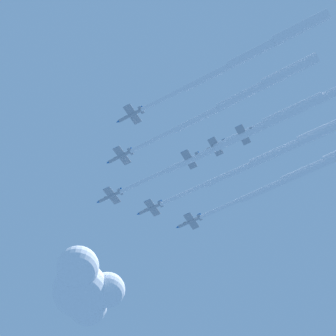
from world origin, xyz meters
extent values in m
cylinder|color=#9EA3AD|center=(9.71, 20.12, 159.55)|extent=(5.13, 8.73, 1.40)
cone|color=#1959A5|center=(11.88, 24.68, 159.55)|extent=(1.76, 1.74, 1.33)
cylinder|color=black|center=(7.67, 15.83, 159.55)|extent=(1.20, 0.99, 1.05)
ellipsoid|color=black|center=(10.42, 21.97, 159.99)|extent=(1.66, 2.12, 0.89)
cube|color=#9EA3AD|center=(9.49, 19.62, 159.50)|extent=(8.38, 5.87, 2.85)
cube|color=#1959A5|center=(6.18, 21.20, 158.32)|extent=(1.62, 2.38, 0.32)
cube|color=#1959A5|center=(12.76, 18.07, 160.82)|extent=(1.62, 2.38, 0.32)
cube|color=#9EA3AD|center=(8.08, 16.70, 159.55)|extent=(3.24, 2.31, 1.13)
cube|color=#1959A5|center=(7.80, 16.84, 160.45)|extent=(1.26, 1.58, 1.84)
cylinder|color=white|center=(3.66, 7.40, 159.55)|extent=(10.53, 19.52, 1.78)
cylinder|color=white|center=(-3.85, -9.03, 159.65)|extent=(11.33, 19.90, 2.67)
cylinder|color=white|center=(-11.96, -25.18, 159.51)|extent=(12.13, 20.29, 3.56)
cylinder|color=white|center=(-20.10, -41.31, 159.37)|extent=(12.94, 20.67, 4.45)
cylinder|color=#9EA3AD|center=(-4.54, 15.97, 161.12)|extent=(5.25, 8.67, 1.39)
cone|color=#1959A5|center=(-2.29, 20.49, 161.12)|extent=(1.76, 1.75, 1.32)
cylinder|color=black|center=(-6.66, 11.72, 161.12)|extent=(1.20, 1.00, 1.04)
ellipsoid|color=black|center=(-3.79, 17.81, 161.57)|extent=(1.68, 2.12, 0.88)
cube|color=#9EA3AD|center=(-4.77, 15.48, 161.08)|extent=(8.39, 6.00, 2.73)
cube|color=#1959A5|center=(-8.07, 17.12, 159.95)|extent=(1.65, 2.37, 0.31)
cube|color=#1959A5|center=(-1.51, 13.86, 162.34)|extent=(1.65, 2.37, 0.31)
cube|color=#9EA3AD|center=(-6.23, 12.59, 161.12)|extent=(3.24, 2.36, 1.09)
cube|color=#1959A5|center=(-6.49, 12.72, 162.03)|extent=(1.25, 1.57, 1.84)
cylinder|color=white|center=(-10.46, 4.09, 161.12)|extent=(10.01, 17.70, 1.76)
cylinder|color=white|center=(-17.53, -10.74, 161.22)|extent=(10.80, 18.10, 2.65)
cylinder|color=white|center=(-25.21, -25.28, 161.09)|extent=(11.59, 18.49, 3.53)
cylinder|color=white|center=(-32.91, -39.80, 160.95)|extent=(12.37, 18.88, 4.41)
cylinder|color=#9EA3AD|center=(15.33, 6.38, 160.64)|extent=(5.06, 8.74, 1.39)
cone|color=#1959A5|center=(17.46, 10.96, 160.64)|extent=(1.74, 1.74, 1.32)
cylinder|color=black|center=(13.32, 2.08, 160.64)|extent=(1.20, 0.98, 1.04)
ellipsoid|color=black|center=(16.03, 8.24, 161.09)|extent=(1.65, 2.12, 0.88)
cube|color=#9EA3AD|center=(15.11, 5.89, 160.59)|extent=(8.42, 5.84, 2.74)
cube|color=#1959A5|center=(11.78, 7.44, 159.47)|extent=(1.60, 2.38, 0.31)
cube|color=#1959A5|center=(18.41, 4.35, 161.86)|extent=(1.60, 2.38, 0.31)
cube|color=#9EA3AD|center=(13.73, 2.96, 160.64)|extent=(3.25, 2.30, 1.09)
cube|color=#1959A5|center=(13.46, 3.08, 161.54)|extent=(1.23, 1.57, 1.84)
cylinder|color=white|center=(9.53, -6.05, 160.64)|extent=(10.03, 18.81, 1.77)
cylinder|color=white|center=(2.45, -21.87, 160.73)|extent=(10.83, 19.18, 2.65)
cylinder|color=white|center=(-5.23, -37.41, 160.61)|extent=(11.63, 19.56, 3.53)
cylinder|color=white|center=(-12.94, -52.94, 160.47)|extent=(12.43, 19.93, 4.41)
cylinder|color=#9EA3AD|center=(-18.79, 11.82, 162.25)|extent=(5.24, 8.69, 1.40)
cone|color=#1959A5|center=(-16.55, 16.35, 162.25)|extent=(1.77, 1.76, 1.33)
cylinder|color=black|center=(-20.89, 7.56, 162.25)|extent=(1.21, 1.00, 1.05)
ellipsoid|color=black|center=(-18.05, 13.67, 162.69)|extent=(1.69, 2.12, 0.89)
cube|color=#9EA3AD|center=(-19.02, 11.33, 162.20)|extent=(8.34, 5.95, 2.92)
cube|color=#1959A5|center=(-22.29, 12.95, 160.99)|extent=(1.64, 2.37, 0.33)
cube|color=#1959A5|center=(-15.78, 9.73, 163.55)|extent=(1.64, 2.37, 0.33)
cube|color=#9EA3AD|center=(-20.47, 8.43, 162.25)|extent=(3.22, 2.34, 1.16)
cube|color=#1959A5|center=(-20.75, 8.57, 163.15)|extent=(1.29, 1.58, 1.83)
cylinder|color=white|center=(-24.57, 0.12, 162.25)|extent=(9.75, 17.29, 1.79)
cylinder|color=white|center=(-31.40, -14.34, 162.35)|extent=(10.55, 17.68, 2.68)
cylinder|color=white|center=(-38.84, -28.52, 162.21)|extent=(11.35, 18.08, 3.57)
cylinder|color=white|center=(-46.30, -42.67, 162.06)|extent=(12.15, 18.47, 4.46)
cylinder|color=#9EA3AD|center=(20.95, -7.35, 160.55)|extent=(5.11, 8.72, 1.38)
cone|color=#1959A5|center=(23.12, -2.79, 160.55)|extent=(1.74, 1.74, 1.31)
cylinder|color=black|center=(18.91, -11.64, 160.55)|extent=(1.19, 0.99, 1.04)
ellipsoid|color=black|center=(21.67, -5.50, 161.00)|extent=(1.66, 2.12, 0.88)
cube|color=#9EA3AD|center=(20.73, -7.84, 160.51)|extent=(8.43, 5.89, 2.68)
cube|color=#1959A5|center=(17.40, -6.26, 159.41)|extent=(1.62, 2.38, 0.31)
cube|color=#1959A5|center=(24.02, -9.41, 161.74)|extent=(1.62, 2.38, 0.31)
cube|color=#9EA3AD|center=(19.32, -10.76, 160.55)|extent=(3.25, 2.32, 1.06)
cube|color=#1959A5|center=(19.06, -10.64, 161.46)|extent=(1.22, 1.56, 1.85)
cylinder|color=white|center=(15.41, -18.99, 160.55)|extent=(9.33, 17.04, 1.76)
cylinder|color=white|center=(8.93, -33.27, 160.64)|extent=(10.13, 17.42, 2.64)
cylinder|color=white|center=(1.85, -47.26, 160.52)|extent=(10.92, 17.79, 3.52)
cylinder|color=#9EA3AD|center=(-3.24, -6.71, 159.56)|extent=(5.09, 8.72, 1.37)
cone|color=#1959A5|center=(-1.07, -2.14, 159.56)|extent=(1.73, 1.73, 1.30)
cylinder|color=black|center=(-5.27, -11.00, 159.56)|extent=(1.18, 0.98, 1.03)
ellipsoid|color=black|center=(-2.51, -4.86, 160.01)|extent=(1.65, 2.11, 0.87)
cube|color=#9EA3AD|center=(-3.45, -7.20, 159.52)|extent=(8.47, 5.90, 2.54)
cube|color=#1959A5|center=(-6.81, -5.61, 158.48)|extent=(1.62, 2.38, 0.30)
cube|color=#1959A5|center=(-0.14, -8.77, 160.68)|extent=(1.62, 2.38, 0.30)
cube|color=#9EA3AD|center=(-4.85, -10.12, 159.56)|extent=(3.27, 2.32, 1.01)
cube|color=#1959A5|center=(-5.10, -10.01, 160.47)|extent=(1.19, 1.55, 1.85)
cylinder|color=white|center=(-9.26, -19.43, 159.56)|extent=(10.46, 19.50, 1.74)
cylinder|color=white|center=(-16.73, -35.86, 159.65)|extent=(11.25, 19.88, 2.61)
cylinder|color=white|center=(-24.81, -52.00, 159.53)|extent=(12.03, 20.25, 3.48)
cylinder|color=#9EA3AD|center=(-7.55, -15.65, 159.92)|extent=(5.12, 8.74, 1.41)
cone|color=#1959A5|center=(-5.39, -11.08, 159.92)|extent=(1.77, 1.75, 1.34)
cylinder|color=black|center=(-9.58, -19.94, 159.92)|extent=(1.21, 0.99, 1.06)
ellipsoid|color=black|center=(-6.85, -13.79, 160.36)|extent=(1.67, 2.12, 0.90)
cube|color=#9EA3AD|center=(-7.76, -16.14, 159.87)|extent=(8.34, 5.84, 3.00)
cube|color=#1959A5|center=(-11.06, -14.59, 158.63)|extent=(1.61, 2.38, 0.33)
cube|color=#1959A5|center=(-4.51, -17.68, 161.25)|extent=(1.61, 2.38, 0.33)
cube|color=#9EA3AD|center=(-9.16, -19.06, 159.92)|extent=(3.22, 2.29, 1.19)
cube|color=#1959A5|center=(-9.46, -18.93, 160.81)|extent=(1.29, 1.59, 1.83)
cylinder|color=white|center=(-13.45, -28.13, 159.92)|extent=(10.23, 18.98, 1.79)
cylinder|color=white|center=(-20.68, -44.08, 160.02)|extent=(11.04, 19.36, 2.69)
cylinder|color=#9EA3AD|center=(-11.86, -24.59, 159.06)|extent=(5.11, 8.71, 1.37)
cone|color=#1959A5|center=(-9.69, -20.03, 159.06)|extent=(1.73, 1.73, 1.30)
cylinder|color=black|center=(-13.91, -28.88, 159.06)|extent=(1.18, 0.98, 1.03)
ellipsoid|color=black|center=(-11.13, -22.74, 159.50)|extent=(1.65, 2.11, 0.87)
cube|color=#9EA3AD|center=(-12.08, -25.08, 159.01)|extent=(8.47, 5.92, 2.53)
cube|color=#1959A5|center=(-15.43, -23.49, 157.98)|extent=(1.62, 2.38, 0.30)
cube|color=#1959A5|center=(-8.77, -26.66, 160.17)|extent=(1.62, 2.38, 0.30)
cube|color=#9EA3AD|center=(-13.49, -28.00, 159.06)|extent=(3.27, 2.33, 1.01)
cube|color=#1959A5|center=(-13.73, -27.88, 159.97)|extent=(1.19, 1.55, 1.86)
cylinder|color=white|center=(-17.71, -36.85, 159.06)|extent=(10.02, 18.47, 1.74)
cylinder|color=white|center=(-24.80, -52.39, 159.14)|extent=(10.81, 18.85, 2.61)
sphere|color=white|center=(45.79, 33.11, 155.89)|extent=(20.36, 20.36, 20.36)
sphere|color=white|center=(35.19, 32.99, 154.72)|extent=(15.27, 15.27, 15.27)
sphere|color=white|center=(54.87, 31.26, 157.97)|extent=(14.25, 14.25, 14.25)
sphere|color=white|center=(47.44, 23.51, 157.88)|extent=(13.24, 13.24, 13.24)
sphere|color=white|center=(45.64, 36.04, 162.91)|extent=(11.20, 11.20, 11.20)
camera|label=1|loc=(-82.55, -1.94, -27.52)|focal=64.46mm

